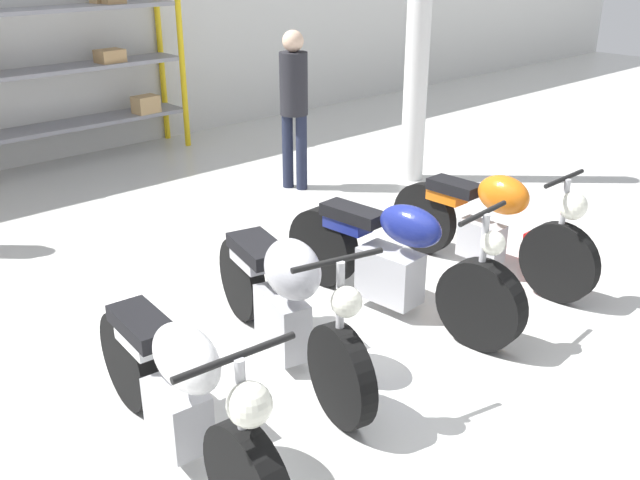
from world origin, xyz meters
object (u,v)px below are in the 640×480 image
Objects in this scene: shelving_rack at (63,68)px; person_near_rack at (294,97)px; motorcycle_silver at (285,299)px; toolbox at (547,246)px; motorcycle_white at (181,393)px; motorcycle_blue at (395,261)px; motorcycle_orange at (491,222)px.

shelving_rack is 1.83× the size of person_near_rack.
shelving_rack reaches higher than motorcycle_silver.
shelving_rack is 7.55× the size of toolbox.
motorcycle_blue is at bearing 105.93° from motorcycle_white.
motorcycle_orange reaches higher than motorcycle_white.
person_near_rack is at bearing 172.69° from motorcycle_orange.
motorcycle_blue is 1.08× the size of motorcycle_orange.
motorcycle_blue is 3.23m from person_near_rack.
motorcycle_silver is at bearing 116.21° from motorcycle_white.
motorcycle_white is 0.96× the size of motorcycle_silver.
toolbox is at bearing -72.59° from shelving_rack.
motorcycle_orange is (3.29, 0.30, 0.03)m from motorcycle_white.
motorcycle_silver reaches higher than motorcycle_orange.
motorcycle_white is at bearing -109.50° from shelving_rack.
shelving_rack is at bearing -169.80° from motorcycle_orange.
person_near_rack is (1.47, -2.74, -0.16)m from shelving_rack.
person_near_rack is 3.29m from toolbox.
toolbox is (2.88, -0.29, -0.35)m from motorcycle_silver.
motorcycle_white is 0.99× the size of motorcycle_orange.
person_near_rack reaches higher than motorcycle_silver.
motorcycle_white is 1.11× the size of person_near_rack.
motorcycle_blue is at bearing 103.53° from motorcycle_silver.
shelving_rack is 1.64× the size of motorcycle_white.
motorcycle_blue reaches higher than toolbox.
motorcycle_white is at bearing -55.43° from motorcycle_silver.
person_near_rack is (3.60, 3.25, 0.61)m from motorcycle_white.
motorcycle_silver reaches higher than toolbox.
motorcycle_blue is (1.11, -0.00, -0.06)m from motorcycle_silver.
person_near_rack reaches higher than motorcycle_white.
shelving_rack reaches higher than motorcycle_white.
motorcycle_blue is at bearing 170.68° from toolbox.
motorcycle_white is at bearing 19.00° from person_near_rack.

